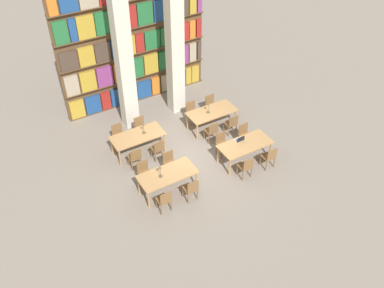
{
  "coord_description": "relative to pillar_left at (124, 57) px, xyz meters",
  "views": [
    {
      "loc": [
        -5.93,
        -10.25,
        10.47
      ],
      "look_at": [
        0.0,
        -0.12,
        0.69
      ],
      "focal_mm": 40.0,
      "sensor_mm": 36.0,
      "label": 1
    }
  ],
  "objects": [
    {
      "name": "ground_plane",
      "position": [
        1.05,
        -3.0,
        -3.0
      ],
      "size": [
        40.0,
        40.0,
        0.0
      ],
      "primitive_type": "plane",
      "color": "gray"
    },
    {
      "name": "bookshelf_bank",
      "position": [
        1.04,
        1.48,
        -0.29
      ],
      "size": [
        6.3,
        0.35,
        5.5
      ],
      "color": "brown",
      "rests_on": "ground_plane"
    },
    {
      "name": "pillar_left",
      "position": [
        0.0,
        0.0,
        0.0
      ],
      "size": [
        0.56,
        0.56,
        6.0
      ],
      "color": "beige",
      "rests_on": "ground_plane"
    },
    {
      "name": "pillar_center",
      "position": [
        2.11,
        0.0,
        0.0
      ],
      "size": [
        0.56,
        0.56,
        6.0
      ],
      "color": "beige",
      "rests_on": "ground_plane"
    },
    {
      "name": "reading_table_0",
      "position": [
        -0.46,
        -4.11,
        -2.32
      ],
      "size": [
        1.94,
        0.91,
        0.76
      ],
      "color": "tan",
      "rests_on": "ground_plane"
    },
    {
      "name": "chair_0",
      "position": [
        -0.97,
        -4.85,
        -2.51
      ],
      "size": [
        0.42,
        0.4,
        0.89
      ],
      "color": "brown",
      "rests_on": "ground_plane"
    },
    {
      "name": "chair_1",
      "position": [
        -0.97,
        -3.37,
        -2.51
      ],
      "size": [
        0.42,
        0.4,
        0.89
      ],
      "rotation": [
        0.0,
        0.0,
        3.14
      ],
      "color": "brown",
      "rests_on": "ground_plane"
    },
    {
      "name": "chair_2",
      "position": [
        0.0,
        -4.85,
        -2.51
      ],
      "size": [
        0.42,
        0.4,
        0.89
      ],
      "color": "brown",
      "rests_on": "ground_plane"
    },
    {
      "name": "chair_3",
      "position": [
        0.0,
        -3.37,
        -2.51
      ],
      "size": [
        0.42,
        0.4,
        0.89
      ],
      "rotation": [
        0.0,
        0.0,
        3.14
      ],
      "color": "brown",
      "rests_on": "ground_plane"
    },
    {
      "name": "desk_lamp_0",
      "position": [
        -0.71,
        -4.1,
        -1.94
      ],
      "size": [
        0.14,
        0.14,
        0.44
      ],
      "color": "brown",
      "rests_on": "reading_table_0"
    },
    {
      "name": "reading_table_1",
      "position": [
        2.65,
        -4.14,
        -2.32
      ],
      "size": [
        1.94,
        0.91,
        0.76
      ],
      "color": "tan",
      "rests_on": "ground_plane"
    },
    {
      "name": "chair_4",
      "position": [
        2.16,
        -4.88,
        -2.51
      ],
      "size": [
        0.42,
        0.4,
        0.89
      ],
      "color": "brown",
      "rests_on": "ground_plane"
    },
    {
      "name": "chair_5",
      "position": [
        2.16,
        -3.4,
        -2.51
      ],
      "size": [
        0.42,
        0.4,
        0.89
      ],
      "rotation": [
        0.0,
        0.0,
        3.14
      ],
      "color": "brown",
      "rests_on": "ground_plane"
    },
    {
      "name": "chair_6",
      "position": [
        3.18,
        -4.88,
        -2.51
      ],
      "size": [
        0.42,
        0.4,
        0.89
      ],
      "color": "brown",
      "rests_on": "ground_plane"
    },
    {
      "name": "chair_7",
      "position": [
        3.18,
        -3.4,
        -2.51
      ],
      "size": [
        0.42,
        0.4,
        0.89
      ],
      "rotation": [
        0.0,
        0.0,
        3.14
      ],
      "color": "brown",
      "rests_on": "ground_plane"
    },
    {
      "name": "laptop",
      "position": [
        2.58,
        -3.88,
        -2.2
      ],
      "size": [
        0.32,
        0.22,
        0.21
      ],
      "rotation": [
        0.0,
        0.0,
        3.14
      ],
      "color": "silver",
      "rests_on": "reading_table_1"
    },
    {
      "name": "reading_table_2",
      "position": [
        -0.46,
        -1.76,
        -2.32
      ],
      "size": [
        1.94,
        0.91,
        0.76
      ],
      "color": "tan",
      "rests_on": "ground_plane"
    },
    {
      "name": "chair_8",
      "position": [
        -0.92,
        -2.5,
        -2.51
      ],
      "size": [
        0.42,
        0.4,
        0.89
      ],
      "color": "brown",
      "rests_on": "ground_plane"
    },
    {
      "name": "chair_9",
      "position": [
        -0.92,
        -1.02,
        -2.51
      ],
      "size": [
        0.42,
        0.4,
        0.89
      ],
      "rotation": [
        0.0,
        0.0,
        3.14
      ],
      "color": "brown",
      "rests_on": "ground_plane"
    },
    {
      "name": "chair_10",
      "position": [
        -0.01,
        -2.5,
        -2.51
      ],
      "size": [
        0.42,
        0.4,
        0.89
      ],
      "color": "brown",
      "rests_on": "ground_plane"
    },
    {
      "name": "chair_11",
      "position": [
        -0.01,
        -1.02,
        -2.51
      ],
      "size": [
        0.42,
        0.4,
        0.89
      ],
      "rotation": [
        0.0,
        0.0,
        3.14
      ],
      "color": "brown",
      "rests_on": "ground_plane"
    },
    {
      "name": "desk_lamp_1",
      "position": [
        -0.19,
        -1.75,
        -1.96
      ],
      "size": [
        0.14,
        0.14,
        0.42
      ],
      "color": "brown",
      "rests_on": "reading_table_2"
    },
    {
      "name": "reading_table_3",
      "position": [
        2.68,
        -1.86,
        -2.32
      ],
      "size": [
        1.94,
        0.91,
        0.76
      ],
      "color": "tan",
      "rests_on": "ground_plane"
    },
    {
      "name": "chair_12",
      "position": [
        2.21,
        -2.6,
        -2.51
      ],
      "size": [
        0.42,
        0.4,
        0.89
      ],
      "color": "brown",
      "rests_on": "ground_plane"
    },
    {
      "name": "chair_13",
      "position": [
        2.21,
        -1.12,
        -2.51
      ],
      "size": [
        0.42,
        0.4,
        0.89
      ],
      "rotation": [
        0.0,
        0.0,
        3.14
      ],
      "color": "brown",
      "rests_on": "ground_plane"
    },
    {
      "name": "chair_14",
      "position": [
        3.13,
        -2.6,
        -2.51
      ],
      "size": [
        0.42,
        0.4,
        0.89
      ],
      "color": "brown",
      "rests_on": "ground_plane"
    },
    {
      "name": "chair_15",
      "position": [
        3.13,
        -1.12,
        -2.51
      ],
      "size": [
        0.42,
        0.4,
        0.89
      ],
      "rotation": [
        0.0,
        0.0,
        3.14
      ],
      "color": "brown",
      "rests_on": "ground_plane"
    },
    {
      "name": "desk_lamp_2",
      "position": [
        2.52,
        -1.85,
        -1.95
      ],
      "size": [
        0.14,
        0.14,
        0.43
      ],
      "color": "brown",
      "rests_on": "reading_table_3"
    }
  ]
}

